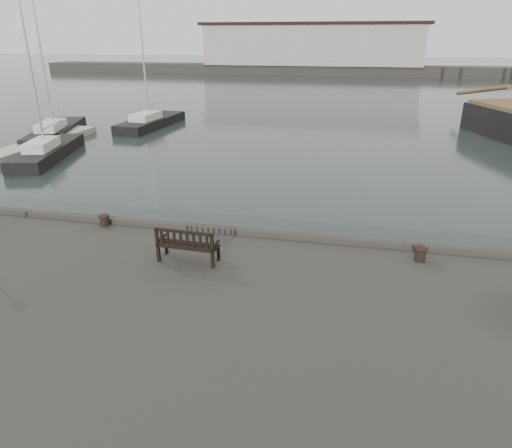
{
  "coord_description": "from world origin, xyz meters",
  "views": [
    {
      "loc": [
        2.96,
        -13.56,
        7.58
      ],
      "look_at": [
        0.08,
        -0.5,
        2.1
      ],
      "focal_mm": 32.0,
      "sensor_mm": 36.0,
      "label": 1
    }
  ],
  "objects_px": {
    "bench": "(188,251)",
    "bollard_left": "(104,221)",
    "yacht_b": "(57,134)",
    "yacht_c": "(49,154)",
    "yacht_d": "(152,124)",
    "bollard_right": "(420,254)"
  },
  "relations": [
    {
      "from": "bollard_right",
      "to": "yacht_c",
      "type": "distance_m",
      "value": 26.42
    },
    {
      "from": "bollard_left",
      "to": "yacht_b",
      "type": "xyz_separation_m",
      "value": [
        -15.9,
        20.06,
        -1.51
      ]
    },
    {
      "from": "yacht_d",
      "to": "yacht_c",
      "type": "bearing_deg",
      "value": -95.22
    },
    {
      "from": "bench",
      "to": "bollard_left",
      "type": "height_order",
      "value": "bench"
    },
    {
      "from": "bollard_left",
      "to": "bollard_right",
      "type": "xyz_separation_m",
      "value": [
        10.31,
        -0.44,
        0.01
      ]
    },
    {
      "from": "bench",
      "to": "yacht_d",
      "type": "bearing_deg",
      "value": 118.96
    },
    {
      "from": "bench",
      "to": "yacht_c",
      "type": "xyz_separation_m",
      "value": [
        -15.79,
        15.47,
        -1.64
      ]
    },
    {
      "from": "yacht_d",
      "to": "yacht_b",
      "type": "bearing_deg",
      "value": -131.12
    },
    {
      "from": "bollard_left",
      "to": "yacht_c",
      "type": "distance_m",
      "value": 18.2
    },
    {
      "from": "bollard_left",
      "to": "bench",
      "type": "bearing_deg",
      "value": -26.97
    },
    {
      "from": "bench",
      "to": "yacht_c",
      "type": "bearing_deg",
      "value": 138.01
    },
    {
      "from": "bench",
      "to": "yacht_b",
      "type": "bearing_deg",
      "value": 134.24
    },
    {
      "from": "bollard_left",
      "to": "yacht_b",
      "type": "relative_size",
      "value": 0.03
    },
    {
      "from": "yacht_c",
      "to": "bollard_right",
      "type": "bearing_deg",
      "value": -47.05
    },
    {
      "from": "bench",
      "to": "yacht_c",
      "type": "height_order",
      "value": "yacht_c"
    },
    {
      "from": "yacht_c",
      "to": "bollard_left",
      "type": "bearing_deg",
      "value": -63.39
    },
    {
      "from": "bollard_left",
      "to": "yacht_d",
      "type": "distance_m",
      "value": 27.85
    },
    {
      "from": "bench",
      "to": "bollard_right",
      "type": "relative_size",
      "value": 4.43
    },
    {
      "from": "bollard_left",
      "to": "yacht_c",
      "type": "relative_size",
      "value": 0.03
    },
    {
      "from": "bollard_left",
      "to": "bollard_right",
      "type": "height_order",
      "value": "bollard_right"
    },
    {
      "from": "bollard_left",
      "to": "yacht_b",
      "type": "bearing_deg",
      "value": 128.4
    },
    {
      "from": "bench",
      "to": "yacht_c",
      "type": "relative_size",
      "value": 0.15
    }
  ]
}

